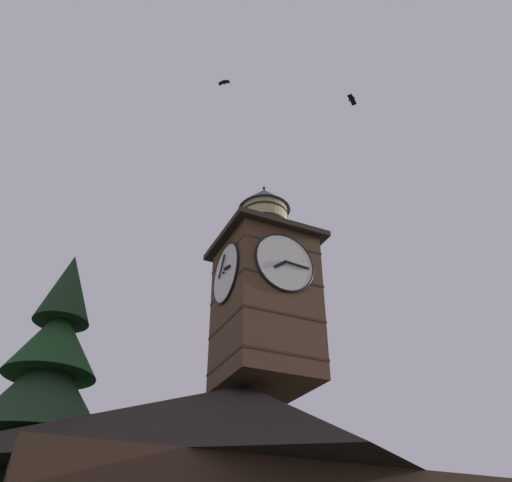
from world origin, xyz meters
TOP-DOWN VIEW (x-y plane):
  - clock_tower at (-0.84, -2.25)m, footprint 4.27×4.27m
  - pine_tree_behind at (-2.72, -10.13)m, footprint 7.23×7.23m
  - pine_tree_aside at (6.80, -4.81)m, footprint 7.11×7.11m
  - moon at (-17.25, -39.15)m, footprint 1.77×1.77m
  - flying_bird_high at (2.18, -0.26)m, footprint 0.53×0.50m
  - flying_bird_low at (-2.64, 2.92)m, footprint 0.66×0.56m

SIDE VIEW (x-z plane):
  - pine_tree_aside at x=6.80m, z-range -1.23..11.76m
  - pine_tree_behind at x=-2.72m, z-range -1.30..14.38m
  - clock_tower at x=-0.84m, z-range 6.90..16.70m
  - moon at x=-17.25m, z-range 18.01..19.78m
  - flying_bird_low at x=-2.64m, z-range 19.17..19.34m
  - flying_bird_high at x=2.18m, z-range 21.26..21.40m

